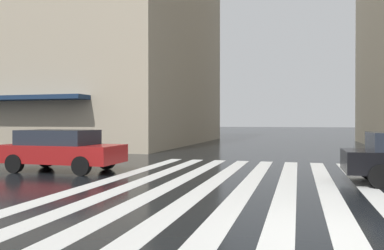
% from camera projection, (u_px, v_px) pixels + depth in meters
% --- Properties ---
extents(ground_plane, '(220.00, 220.00, 0.00)m').
position_uv_depth(ground_plane, '(335.00, 238.00, 5.61)').
color(ground_plane, black).
extents(zebra_crossing, '(13.00, 7.50, 0.01)m').
position_uv_depth(zebra_crossing, '(228.00, 186.00, 10.08)').
color(zebra_crossing, silver).
rests_on(zebra_crossing, ground_plane).
extents(haussmann_block_mid, '(19.89, 22.24, 20.89)m').
position_uv_depth(haussmann_block_mid, '(66.00, 18.00, 31.67)').
color(haussmann_block_mid, tan).
rests_on(haussmann_block_mid, ground_plane).
extents(car_red, '(1.85, 4.10, 1.41)m').
position_uv_depth(car_red, '(61.00, 149.00, 13.14)').
color(car_red, maroon).
rests_on(car_red, ground_plane).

